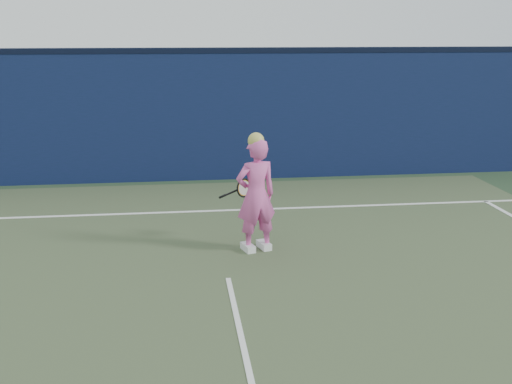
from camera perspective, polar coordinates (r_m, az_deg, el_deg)
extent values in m
plane|color=#2C462B|center=(6.97, -1.79, -10.81)|extent=(80.00, 80.00, 0.00)
cube|color=#0D1A3B|center=(12.91, -4.62, 6.67)|extent=(24.00, 0.40, 2.50)
cube|color=black|center=(12.80, -4.74, 12.44)|extent=(24.00, 0.42, 0.10)
imported|color=#E257A9|center=(8.64, 0.00, -0.31)|extent=(0.65, 0.52, 1.55)
sphere|color=#C6BE59|center=(8.48, 0.00, 4.58)|extent=(0.22, 0.22, 0.22)
cube|color=white|center=(8.90, 0.71, -4.77)|extent=(0.19, 0.30, 0.10)
cube|color=white|center=(8.81, -0.72, -4.97)|extent=(0.19, 0.30, 0.10)
torus|color=black|center=(9.04, -1.05, 0.37)|extent=(0.25, 0.20, 0.28)
torus|color=gold|center=(9.04, -1.05, 0.37)|extent=(0.20, 0.16, 0.23)
cylinder|color=beige|center=(9.04, -1.05, 0.37)|extent=(0.20, 0.15, 0.23)
cylinder|color=black|center=(8.98, -2.29, -0.09)|extent=(0.24, 0.13, 0.09)
cylinder|color=black|center=(8.96, -2.99, -0.38)|extent=(0.12, 0.08, 0.06)
cube|color=white|center=(10.71, -3.84, -1.68)|extent=(11.00, 0.08, 0.01)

